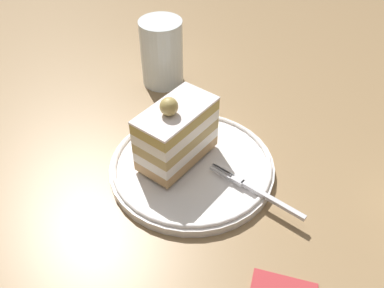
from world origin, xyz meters
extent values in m
plane|color=olive|center=(0.00, 0.00, 0.00)|extent=(2.40, 2.40, 0.00)
cylinder|color=white|center=(-0.01, -0.03, 0.01)|extent=(0.21, 0.21, 0.01)
torus|color=white|center=(-0.01, -0.03, 0.01)|extent=(0.21, 0.21, 0.01)
cube|color=tan|center=(-0.01, -0.05, 0.02)|extent=(0.12, 0.09, 0.01)
cube|color=white|center=(-0.01, -0.05, 0.04)|extent=(0.12, 0.09, 0.01)
cube|color=tan|center=(-0.01, -0.05, 0.05)|extent=(0.12, 0.09, 0.01)
cube|color=white|center=(-0.01, -0.05, 0.07)|extent=(0.12, 0.09, 0.01)
cube|color=tan|center=(-0.01, -0.05, 0.08)|extent=(0.12, 0.09, 0.01)
cube|color=white|center=(-0.01, -0.05, 0.09)|extent=(0.12, 0.09, 0.00)
sphere|color=tan|center=(0.00, -0.05, 0.10)|extent=(0.02, 0.02, 0.02)
cube|color=silver|center=(0.03, 0.08, 0.02)|extent=(0.04, 0.08, 0.00)
cube|color=silver|center=(0.01, 0.04, 0.02)|extent=(0.02, 0.02, 0.00)
cube|color=silver|center=(0.00, 0.02, 0.02)|extent=(0.01, 0.03, 0.00)
cube|color=silver|center=(0.00, 0.01, 0.02)|extent=(0.01, 0.03, 0.00)
cube|color=silver|center=(0.00, 0.01, 0.02)|extent=(0.01, 0.03, 0.00)
cube|color=silver|center=(0.01, 0.01, 0.02)|extent=(0.01, 0.03, 0.00)
cylinder|color=silver|center=(-0.19, -0.13, 0.05)|extent=(0.07, 0.07, 0.11)
cylinder|color=silver|center=(-0.19, -0.13, 0.03)|extent=(0.06, 0.06, 0.06)
camera|label=1|loc=(0.36, 0.08, 0.40)|focal=39.31mm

